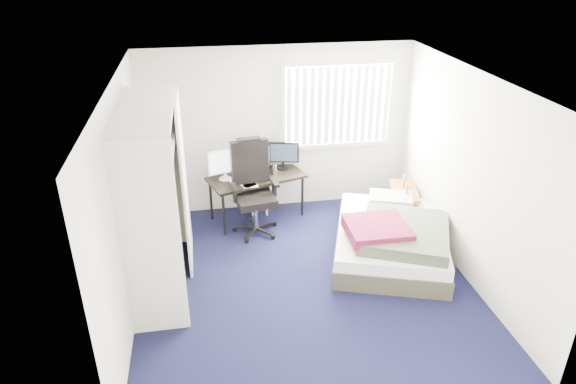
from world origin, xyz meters
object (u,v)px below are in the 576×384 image
Objects in this scene: office_chair at (253,197)px; nightstand at (404,193)px; bed at (391,237)px; desk at (256,173)px.

nightstand is (2.22, -0.11, -0.08)m from office_chair.
nightstand reaches higher than bed.
desk is at bearing 167.19° from nightstand.
desk is 2.21m from nightstand.
office_chair is at bearing 149.73° from bed.
nightstand is at bearing -12.81° from desk.
desk is at bearing 139.86° from bed.
office_chair is 2.00m from bed.
office_chair is at bearing 177.18° from nightstand.
nightstand is 0.36× the size of bed.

